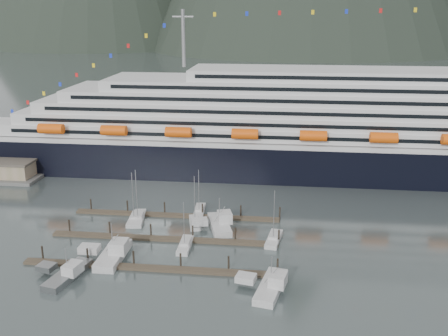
{
  "coord_description": "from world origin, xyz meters",
  "views": [
    {
      "loc": [
        19.34,
        -95.5,
        46.66
      ],
      "look_at": [
        5.52,
        22.0,
        10.38
      ],
      "focal_mm": 42.0,
      "sensor_mm": 36.0,
      "label": 1
    }
  ],
  "objects_px": {
    "sailboat_b": "(135,219)",
    "trawler_e": "(219,224)",
    "trawler_d": "(270,286)",
    "sailboat_c": "(185,245)",
    "sailboat_f": "(195,223)",
    "sailboat_e": "(138,219)",
    "trawler_a": "(67,274)",
    "sailboat_g": "(199,211)",
    "cruise_ship": "(321,132)",
    "trawler_b": "(112,254)",
    "sailboat_h": "(274,239)"
  },
  "relations": [
    {
      "from": "sailboat_h",
      "to": "trawler_b",
      "type": "height_order",
      "value": "sailboat_h"
    },
    {
      "from": "sailboat_e",
      "to": "sailboat_c",
      "type": "bearing_deg",
      "value": -141.72
    },
    {
      "from": "sailboat_g",
      "to": "trawler_a",
      "type": "height_order",
      "value": "sailboat_g"
    },
    {
      "from": "cruise_ship",
      "to": "sailboat_b",
      "type": "relative_size",
      "value": 17.21
    },
    {
      "from": "sailboat_f",
      "to": "trawler_a",
      "type": "xyz_separation_m",
      "value": [
        -18.75,
        -26.64,
        0.44
      ]
    },
    {
      "from": "trawler_d",
      "to": "trawler_e",
      "type": "height_order",
      "value": "trawler_e"
    },
    {
      "from": "sailboat_b",
      "to": "sailboat_e",
      "type": "height_order",
      "value": "sailboat_e"
    },
    {
      "from": "cruise_ship",
      "to": "sailboat_c",
      "type": "relative_size",
      "value": 20.2
    },
    {
      "from": "sailboat_f",
      "to": "sailboat_b",
      "type": "bearing_deg",
      "value": 74.61
    },
    {
      "from": "trawler_b",
      "to": "trawler_d",
      "type": "xyz_separation_m",
      "value": [
        30.79,
        -8.41,
        -0.1
      ]
    },
    {
      "from": "trawler_d",
      "to": "sailboat_f",
      "type": "bearing_deg",
      "value": 45.21
    },
    {
      "from": "trawler_d",
      "to": "sailboat_b",
      "type": "bearing_deg",
      "value": 60.92
    },
    {
      "from": "sailboat_g",
      "to": "trawler_b",
      "type": "height_order",
      "value": "sailboat_g"
    },
    {
      "from": "sailboat_e",
      "to": "trawler_b",
      "type": "distance_m",
      "value": 19.24
    },
    {
      "from": "cruise_ship",
      "to": "trawler_b",
      "type": "bearing_deg",
      "value": -124.93
    },
    {
      "from": "sailboat_c",
      "to": "sailboat_f",
      "type": "bearing_deg",
      "value": -0.92
    },
    {
      "from": "sailboat_f",
      "to": "cruise_ship",
      "type": "bearing_deg",
      "value": -47.6
    },
    {
      "from": "sailboat_c",
      "to": "trawler_e",
      "type": "distance_m",
      "value": 11.94
    },
    {
      "from": "sailboat_e",
      "to": "trawler_e",
      "type": "distance_m",
      "value": 19.0
    },
    {
      "from": "trawler_d",
      "to": "trawler_e",
      "type": "distance_m",
      "value": 28.32
    },
    {
      "from": "trawler_d",
      "to": "sailboat_h",
      "type": "bearing_deg",
      "value": 11.24
    },
    {
      "from": "cruise_ship",
      "to": "trawler_b",
      "type": "xyz_separation_m",
      "value": [
        -42.95,
        -61.51,
        -11.04
      ]
    },
    {
      "from": "trawler_b",
      "to": "trawler_e",
      "type": "bearing_deg",
      "value": -47.43
    },
    {
      "from": "sailboat_c",
      "to": "trawler_a",
      "type": "height_order",
      "value": "sailboat_c"
    },
    {
      "from": "sailboat_b",
      "to": "trawler_b",
      "type": "distance_m",
      "value": 18.98
    },
    {
      "from": "sailboat_h",
      "to": "trawler_e",
      "type": "relative_size",
      "value": 0.97
    },
    {
      "from": "sailboat_f",
      "to": "trawler_e",
      "type": "height_order",
      "value": "sailboat_f"
    },
    {
      "from": "sailboat_e",
      "to": "trawler_b",
      "type": "bearing_deg",
      "value": 172.46
    },
    {
      "from": "sailboat_e",
      "to": "trawler_a",
      "type": "relative_size",
      "value": 1.06
    },
    {
      "from": "sailboat_f",
      "to": "trawler_b",
      "type": "bearing_deg",
      "value": 131.7
    },
    {
      "from": "sailboat_b",
      "to": "trawler_e",
      "type": "distance_m",
      "value": 19.73
    },
    {
      "from": "sailboat_b",
      "to": "sailboat_h",
      "type": "bearing_deg",
      "value": -108.43
    },
    {
      "from": "trawler_a",
      "to": "trawler_d",
      "type": "bearing_deg",
      "value": -78.57
    },
    {
      "from": "cruise_ship",
      "to": "sailboat_f",
      "type": "bearing_deg",
      "value": -124.72
    },
    {
      "from": "sailboat_e",
      "to": "trawler_e",
      "type": "xyz_separation_m",
      "value": [
        18.88,
        -2.06,
        0.54
      ]
    },
    {
      "from": "sailboat_h",
      "to": "sailboat_c",
      "type": "bearing_deg",
      "value": 113.73
    },
    {
      "from": "cruise_ship",
      "to": "trawler_a",
      "type": "xyz_separation_m",
      "value": [
        -48.67,
        -69.82,
        -11.2
      ]
    },
    {
      "from": "sailboat_b",
      "to": "sailboat_h",
      "type": "relative_size",
      "value": 1.03
    },
    {
      "from": "sailboat_f",
      "to": "sailboat_c",
      "type": "bearing_deg",
      "value": 167.32
    },
    {
      "from": "cruise_ship",
      "to": "sailboat_g",
      "type": "xyz_separation_m",
      "value": [
        -30.0,
        -36.19,
        -11.65
      ]
    },
    {
      "from": "sailboat_e",
      "to": "sailboat_f",
      "type": "bearing_deg",
      "value": -102.14
    },
    {
      "from": "sailboat_c",
      "to": "sailboat_e",
      "type": "height_order",
      "value": "sailboat_e"
    },
    {
      "from": "sailboat_f",
      "to": "sailboat_h",
      "type": "xyz_separation_m",
      "value": [
        17.89,
        -6.75,
        0.01
      ]
    },
    {
      "from": "sailboat_b",
      "to": "trawler_d",
      "type": "height_order",
      "value": "sailboat_b"
    },
    {
      "from": "sailboat_f",
      "to": "sailboat_g",
      "type": "height_order",
      "value": "sailboat_f"
    },
    {
      "from": "trawler_a",
      "to": "sailboat_g",
      "type": "bearing_deg",
      "value": -17.46
    },
    {
      "from": "sailboat_e",
      "to": "sailboat_h",
      "type": "relative_size",
      "value": 1.08
    },
    {
      "from": "sailboat_g",
      "to": "trawler_a",
      "type": "xyz_separation_m",
      "value": [
        -18.67,
        -33.63,
        0.45
      ]
    },
    {
      "from": "sailboat_g",
      "to": "trawler_d",
      "type": "distance_m",
      "value": 38.16
    },
    {
      "from": "cruise_ship",
      "to": "trawler_a",
      "type": "relative_size",
      "value": 17.35
    }
  ]
}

